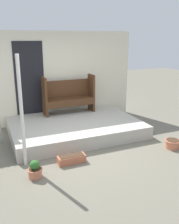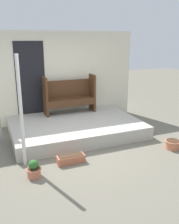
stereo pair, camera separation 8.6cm
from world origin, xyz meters
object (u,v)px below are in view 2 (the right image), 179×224
(bench, at_px, (69,95))
(flower_pot_left, at_px, (34,170))
(flower_pot_middle, at_px, (173,144))
(planter_box_rect, at_px, (71,159))
(support_post, at_px, (21,112))

(bench, relative_size, flower_pot_left, 4.43)
(flower_pot_middle, xyz_separation_m, planter_box_rect, (-2.35, 0.23, -0.03))
(planter_box_rect, bearing_deg, flower_pot_middle, -5.61)
(support_post, distance_m, flower_pot_left, 1.08)
(support_post, height_order, flower_pot_middle, support_post)
(flower_pot_middle, bearing_deg, bench, 122.31)
(flower_pot_left, distance_m, planter_box_rect, 0.82)
(support_post, height_order, planter_box_rect, support_post)
(flower_pot_middle, distance_m, planter_box_rect, 2.36)
(support_post, relative_size, flower_pot_middle, 5.98)
(planter_box_rect, bearing_deg, flower_pot_left, -161.84)
(support_post, height_order, bench, support_post)
(bench, bearing_deg, flower_pot_middle, -58.77)
(flower_pot_left, bearing_deg, support_post, 98.56)
(flower_pot_middle, bearing_deg, planter_box_rect, 174.39)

